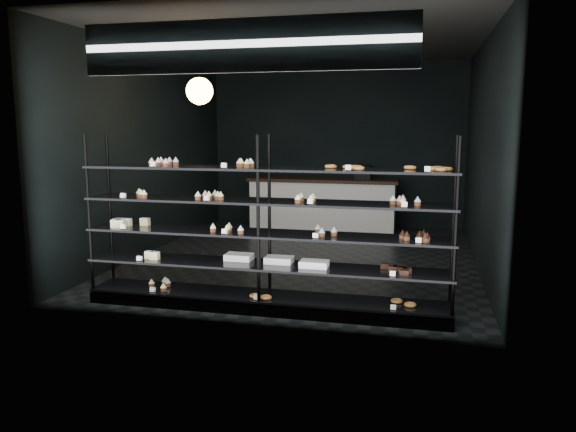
{
  "coord_description": "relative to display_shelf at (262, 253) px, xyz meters",
  "views": [
    {
      "loc": [
        1.69,
        -8.16,
        2.01
      ],
      "look_at": [
        0.19,
        -1.9,
        0.96
      ],
      "focal_mm": 35.0,
      "sensor_mm": 36.0,
      "label": 1
    }
  ],
  "objects": [
    {
      "name": "display_shelf",
      "position": [
        0.0,
        0.0,
        0.0
      ],
      "size": [
        4.0,
        0.5,
        1.91
      ],
      "color": "black",
      "rests_on": "room"
    },
    {
      "name": "service_counter",
      "position": [
        -0.2,
        4.95,
        -0.13
      ],
      "size": [
        2.89,
        0.65,
        1.23
      ],
      "color": "white",
      "rests_on": "room"
    },
    {
      "name": "pendant_lamp",
      "position": [
        -1.25,
        1.4,
        1.82
      ],
      "size": [
        0.36,
        0.36,
        0.91
      ],
      "color": "black",
      "rests_on": "room"
    },
    {
      "name": "room",
      "position": [
        -0.04,
        2.45,
        0.97
      ],
      "size": [
        5.01,
        6.01,
        3.2
      ],
      "color": "black",
      "rests_on": "ground"
    },
    {
      "name": "signage",
      "position": [
        -0.04,
        -0.48,
        2.12
      ],
      "size": [
        3.3,
        0.05,
        0.5
      ],
      "color": "#0C143F",
      "rests_on": "room"
    }
  ]
}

